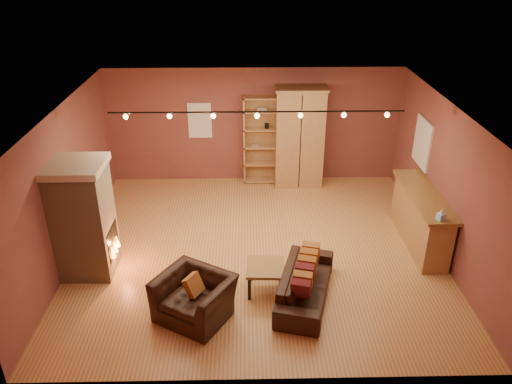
{
  "coord_description": "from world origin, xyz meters",
  "views": [
    {
      "loc": [
        -0.2,
        -8.21,
        5.4
      ],
      "look_at": [
        -0.02,
        0.2,
        1.15
      ],
      "focal_mm": 35.0,
      "sensor_mm": 36.0,
      "label": 1
    }
  ],
  "objects_px": {
    "bookcase": "(262,139)",
    "armoire": "(299,137)",
    "bar_counter": "(421,218)",
    "coffee_table": "(266,270)",
    "loveseat": "(306,278)",
    "armchair": "(194,291)",
    "fireplace": "(84,219)"
  },
  "relations": [
    {
      "from": "fireplace",
      "to": "bookcase",
      "type": "height_order",
      "value": "bookcase"
    },
    {
      "from": "armoire",
      "to": "coffee_table",
      "type": "xyz_separation_m",
      "value": [
        -0.96,
        -4.22,
        -0.8
      ]
    },
    {
      "from": "fireplace",
      "to": "loveseat",
      "type": "height_order",
      "value": "fireplace"
    },
    {
      "from": "bookcase",
      "to": "armoire",
      "type": "xyz_separation_m",
      "value": [
        0.89,
        -0.19,
        0.11
      ]
    },
    {
      "from": "bar_counter",
      "to": "coffee_table",
      "type": "height_order",
      "value": "bar_counter"
    },
    {
      "from": "coffee_table",
      "to": "fireplace",
      "type": "bearing_deg",
      "value": 167.88
    },
    {
      "from": "armchair",
      "to": "bookcase",
      "type": "bearing_deg",
      "value": 107.31
    },
    {
      "from": "bar_counter",
      "to": "loveseat",
      "type": "height_order",
      "value": "bar_counter"
    },
    {
      "from": "loveseat",
      "to": "bookcase",
      "type": "bearing_deg",
      "value": 22.34
    },
    {
      "from": "fireplace",
      "to": "bookcase",
      "type": "xyz_separation_m",
      "value": [
        3.22,
        3.74,
        0.04
      ]
    },
    {
      "from": "loveseat",
      "to": "coffee_table",
      "type": "xyz_separation_m",
      "value": [
        -0.66,
        0.22,
        0.02
      ]
    },
    {
      "from": "bookcase",
      "to": "loveseat",
      "type": "relative_size",
      "value": 1.1
    },
    {
      "from": "armoire",
      "to": "loveseat",
      "type": "relative_size",
      "value": 1.23
    },
    {
      "from": "loveseat",
      "to": "coffee_table",
      "type": "height_order",
      "value": "loveseat"
    },
    {
      "from": "fireplace",
      "to": "bar_counter",
      "type": "bearing_deg",
      "value": 7.0
    },
    {
      "from": "loveseat",
      "to": "armchair",
      "type": "height_order",
      "value": "armchair"
    },
    {
      "from": "fireplace",
      "to": "bar_counter",
      "type": "height_order",
      "value": "fireplace"
    },
    {
      "from": "loveseat",
      "to": "coffee_table",
      "type": "distance_m",
      "value": 0.69
    },
    {
      "from": "armoire",
      "to": "bar_counter",
      "type": "xyz_separation_m",
      "value": [
        2.13,
        -2.78,
        -0.66
      ]
    },
    {
      "from": "loveseat",
      "to": "coffee_table",
      "type": "bearing_deg",
      "value": 86.27
    },
    {
      "from": "armoire",
      "to": "coffee_table",
      "type": "height_order",
      "value": "armoire"
    },
    {
      "from": "fireplace",
      "to": "armchair",
      "type": "bearing_deg",
      "value": -33.41
    },
    {
      "from": "bar_counter",
      "to": "loveseat",
      "type": "bearing_deg",
      "value": -145.53
    },
    {
      "from": "fireplace",
      "to": "armoire",
      "type": "xyz_separation_m",
      "value": [
        4.11,
        3.54,
        0.16
      ]
    },
    {
      "from": "armoire",
      "to": "armchair",
      "type": "distance_m",
      "value": 5.35
    },
    {
      "from": "bookcase",
      "to": "loveseat",
      "type": "bearing_deg",
      "value": -82.74
    },
    {
      "from": "bookcase",
      "to": "coffee_table",
      "type": "bearing_deg",
      "value": -90.87
    },
    {
      "from": "armoire",
      "to": "loveseat",
      "type": "height_order",
      "value": "armoire"
    },
    {
      "from": "fireplace",
      "to": "bookcase",
      "type": "relative_size",
      "value": 0.98
    },
    {
      "from": "armoire",
      "to": "coffee_table",
      "type": "bearing_deg",
      "value": -102.79
    },
    {
      "from": "loveseat",
      "to": "bar_counter",
      "type": "bearing_deg",
      "value": -40.45
    },
    {
      "from": "armoire",
      "to": "bookcase",
      "type": "bearing_deg",
      "value": 167.72
    }
  ]
}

